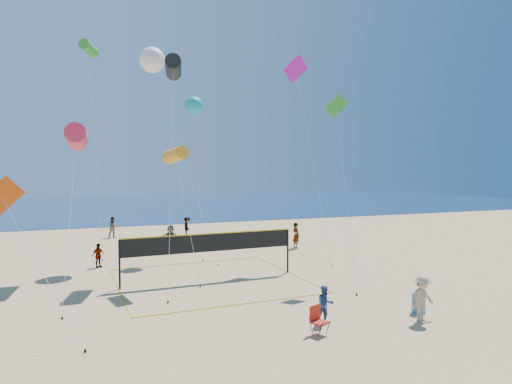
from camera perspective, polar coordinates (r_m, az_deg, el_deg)
name	(u,v)px	position (r m, az deg, el deg)	size (l,w,h in m)	color
ocean	(125,206)	(73.41, -16.04, -1.73)	(140.00, 50.00, 0.03)	navy
bystander_a	(325,305)	(18.38, 8.64, -13.76)	(0.72, 0.56, 1.48)	navy
bystander_b	(422,298)	(19.52, 20.06, -12.40)	(1.17, 0.67, 1.81)	tan
far_person_0	(98,255)	(29.38, -19.13, -7.51)	(0.86, 0.36, 1.47)	gray
far_person_1	(170,238)	(34.19, -10.64, -5.62)	(1.67, 0.53, 1.80)	gray
far_person_2	(296,235)	(34.41, 5.02, -5.43)	(0.70, 0.46, 1.92)	gray
far_person_3	(113,227)	(41.10, -17.43, -4.25)	(0.87, 0.68, 1.79)	gray
far_person_4	(187,227)	(40.15, -8.61, -4.35)	(1.13, 0.65, 1.74)	gray
camp_chair	(318,318)	(17.31, 7.70, -15.36)	(0.70, 0.81, 1.15)	#B32214
trash_barrel	(419,303)	(20.65, 19.66, -12.95)	(0.55, 0.55, 0.82)	#1C6AB7
volleyball_net	(210,248)	(24.65, -5.79, -6.96)	(9.93, 9.79, 2.55)	black
kite_0	(76,137)	(27.40, -21.53, 6.41)	(1.22, 9.29, 8.47)	#E0294A
kite_1	(173,67)	(28.22, -10.30, 15.07)	(2.34, 8.24, 12.55)	black
kite_2	(175,155)	(24.25, -10.07, 4.56)	(1.55, 2.54, 7.17)	orange
kite_3	(5,204)	(18.58, -28.83, -1.30)	(3.52, 3.05, 5.77)	#DF4A0D
kite_4	(338,119)	(25.33, 10.18, 9.00)	(1.78, 3.95, 10.08)	green
kite_5	(297,77)	(31.28, 5.17, 14.10)	(1.98, 3.86, 13.60)	#DB16CB
kite_6	(152,60)	(32.76, -12.85, 15.79)	(4.08, 5.84, 14.15)	white
kite_7	(194,105)	(32.42, -7.76, 10.68)	(1.54, 3.62, 10.96)	#14A2B3
kite_8	(89,49)	(36.90, -20.15, 16.46)	(1.46, 6.03, 15.23)	green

